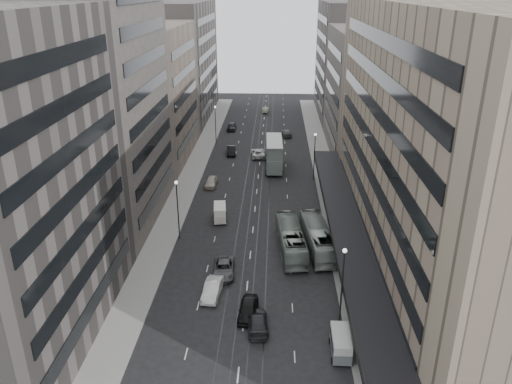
# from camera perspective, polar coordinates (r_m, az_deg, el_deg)

# --- Properties ---
(ground) EXTENTS (220.00, 220.00, 0.00)m
(ground) POSITION_cam_1_polar(r_m,az_deg,el_deg) (56.56, -1.07, -11.22)
(ground) COLOR black
(ground) RESTS_ON ground
(sidewalk_right) EXTENTS (4.00, 125.00, 0.15)m
(sidewalk_right) POSITION_cam_1_polar(r_m,az_deg,el_deg) (90.52, 7.92, 2.05)
(sidewalk_right) COLOR gray
(sidewalk_right) RESTS_ON ground
(sidewalk_left) EXTENTS (4.00, 125.00, 0.15)m
(sidewalk_left) POSITION_cam_1_polar(r_m,az_deg,el_deg) (91.30, -7.26, 2.26)
(sidewalk_left) COLOR gray
(sidewalk_left) RESTS_ON ground
(department_store) EXTENTS (19.20, 60.00, 30.00)m
(department_store) POSITION_cam_1_polar(r_m,az_deg,el_deg) (60.27, 20.20, 5.27)
(department_store) COLOR gray
(department_store) RESTS_ON ground
(building_right_mid) EXTENTS (15.00, 28.00, 24.00)m
(building_right_mid) POSITION_cam_1_polar(r_m,az_deg,el_deg) (102.53, 12.94, 11.05)
(building_right_mid) COLOR #4A4540
(building_right_mid) RESTS_ON ground
(building_right_far) EXTENTS (15.00, 32.00, 28.00)m
(building_right_far) POSITION_cam_1_polar(r_m,az_deg,el_deg) (131.43, 10.75, 14.53)
(building_right_far) COLOR #655F5B
(building_right_far) RESTS_ON ground
(building_left_b) EXTENTS (15.00, 26.00, 34.00)m
(building_left_b) POSITION_cam_1_polar(r_m,az_deg,el_deg) (71.78, -17.92, 9.87)
(building_left_b) COLOR #4A4540
(building_left_b) RESTS_ON ground
(building_left_c) EXTENTS (15.00, 28.00, 25.00)m
(building_left_c) POSITION_cam_1_polar(r_m,az_deg,el_deg) (97.94, -12.41, 10.88)
(building_left_c) COLOR gray
(building_left_c) RESTS_ON ground
(building_left_d) EXTENTS (15.00, 38.00, 28.00)m
(building_left_d) POSITION_cam_1_polar(r_m,az_deg,el_deg) (129.47, -8.88, 14.54)
(building_left_d) COLOR #655F5B
(building_left_d) RESTS_ON ground
(lamp_right_near) EXTENTS (0.44, 0.44, 8.32)m
(lamp_right_near) POSITION_cam_1_polar(r_m,az_deg,el_deg) (49.92, 9.89, -9.52)
(lamp_right_near) COLOR #262628
(lamp_right_near) RESTS_ON ground
(lamp_right_far) EXTENTS (0.44, 0.44, 8.32)m
(lamp_right_far) POSITION_cam_1_polar(r_m,az_deg,el_deg) (86.30, 6.72, 4.69)
(lamp_right_far) COLOR #262628
(lamp_right_far) RESTS_ON ground
(lamp_left_near) EXTENTS (0.44, 0.44, 8.32)m
(lamp_left_near) POSITION_cam_1_polar(r_m,az_deg,el_deg) (65.73, -8.97, -1.27)
(lamp_left_near) COLOR #262628
(lamp_left_near) RESTS_ON ground
(lamp_left_far) EXTENTS (0.44, 0.44, 8.32)m
(lamp_left_far) POSITION_cam_1_polar(r_m,az_deg,el_deg) (106.01, -4.66, 8.14)
(lamp_left_far) COLOR #262628
(lamp_left_far) RESTS_ON ground
(bus_near) EXTENTS (3.99, 12.22, 3.34)m
(bus_near) POSITION_cam_1_polar(r_m,az_deg,el_deg) (63.62, 3.99, -5.41)
(bus_near) COLOR gray
(bus_near) RESTS_ON ground
(bus_far) EXTENTS (4.22, 12.25, 3.34)m
(bus_far) POSITION_cam_1_polar(r_m,az_deg,el_deg) (64.28, 7.04, -5.22)
(bus_far) COLOR #8F9A93
(bus_far) RESTS_ON ground
(double_decker) EXTENTS (3.32, 10.17, 5.52)m
(double_decker) POSITION_cam_1_polar(r_m,az_deg,el_deg) (91.60, 2.09, 4.43)
(double_decker) COLOR slate
(double_decker) RESTS_ON ground
(vw_microbus) EXTENTS (1.90, 4.03, 2.16)m
(vw_microbus) POSITION_cam_1_polar(r_m,az_deg,el_deg) (48.24, 9.66, -16.63)
(vw_microbus) COLOR #5B6162
(vw_microbus) RESTS_ON ground
(panel_van) EXTENTS (2.21, 3.96, 2.39)m
(panel_van) POSITION_cam_1_polar(r_m,az_deg,el_deg) (71.78, -4.14, -2.33)
(panel_van) COLOR beige
(panel_van) RESTS_ON ground
(sedan_0) EXTENTS (2.23, 4.86, 1.61)m
(sedan_0) POSITION_cam_1_polar(r_m,az_deg,el_deg) (52.35, -0.91, -13.25)
(sedan_0) COLOR black
(sedan_0) RESTS_ON ground
(sedan_1) EXTENTS (2.07, 4.94, 1.59)m
(sedan_1) POSITION_cam_1_polar(r_m,az_deg,el_deg) (55.58, -5.01, -11.00)
(sedan_1) COLOR white
(sedan_1) RESTS_ON ground
(sedan_2) EXTENTS (2.74, 5.41, 1.47)m
(sedan_2) POSITION_cam_1_polar(r_m,az_deg,el_deg) (59.24, -3.69, -8.72)
(sedan_2) COLOR #555658
(sedan_2) RESTS_ON ground
(sedan_3) EXTENTS (2.41, 5.11, 1.44)m
(sedan_3) POSITION_cam_1_polar(r_m,az_deg,el_deg) (50.83, 0.20, -14.62)
(sedan_3) COLOR #232325
(sedan_3) RESTS_ON ground
(sedan_4) EXTENTS (1.94, 4.58, 1.54)m
(sedan_4) POSITION_cam_1_polar(r_m,az_deg,el_deg) (84.42, -5.14, 1.15)
(sedan_4) COLOR #BDB09D
(sedan_4) RESTS_ON ground
(sedan_5) EXTENTS (2.22, 5.09, 1.63)m
(sedan_5) POSITION_cam_1_polar(r_m,az_deg,el_deg) (100.43, -2.85, 4.76)
(sedan_5) COLOR black
(sedan_5) RESTS_ON ground
(sedan_6) EXTENTS (3.17, 5.81, 1.54)m
(sedan_6) POSITION_cam_1_polar(r_m,az_deg,el_deg) (99.03, 0.20, 4.50)
(sedan_6) COLOR silver
(sedan_6) RESTS_ON ground
(sedan_7) EXTENTS (2.59, 5.08, 1.41)m
(sedan_7) POSITION_cam_1_polar(r_m,az_deg,el_deg) (113.26, 3.50, 6.75)
(sedan_7) COLOR #515154
(sedan_7) RESTS_ON ground
(sedan_8) EXTENTS (1.98, 4.91, 1.67)m
(sedan_8) POSITION_cam_1_polar(r_m,az_deg,el_deg) (118.08, -2.80, 7.49)
(sedan_8) COLOR #262629
(sedan_8) RESTS_ON ground
(sedan_9) EXTENTS (1.70, 4.41, 1.43)m
(sedan_9) POSITION_cam_1_polar(r_m,az_deg,el_deg) (135.00, 1.10, 9.38)
(sedan_9) COLOR #A09B84
(sedan_9) RESTS_ON ground
(pedestrian) EXTENTS (0.76, 0.72, 1.74)m
(pedestrian) POSITION_cam_1_polar(r_m,az_deg,el_deg) (50.84, 13.82, -14.95)
(pedestrian) COLOR black
(pedestrian) RESTS_ON sidewalk_right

